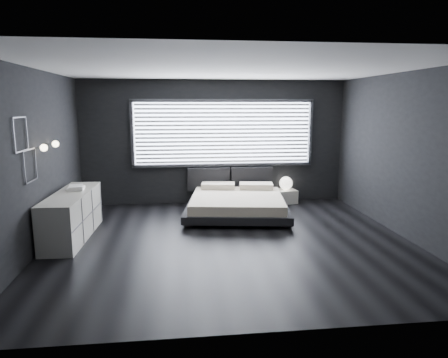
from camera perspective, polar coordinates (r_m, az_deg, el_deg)
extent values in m
plane|color=black|center=(6.77, 0.83, -8.84)|extent=(6.00, 6.00, 0.00)
plane|color=silver|center=(6.41, 0.90, 15.50)|extent=(6.00, 6.00, 0.00)
cube|color=black|center=(9.16, -1.36, 5.26)|extent=(6.00, 0.04, 2.80)
cube|color=black|center=(3.77, 6.27, -2.55)|extent=(6.00, 0.04, 2.80)
cube|color=black|center=(6.75, -25.32, 2.31)|extent=(0.04, 5.50, 2.80)
cube|color=black|center=(7.45, 24.45, 3.07)|extent=(0.04, 5.50, 2.80)
cube|color=white|center=(9.14, -0.10, 6.57)|extent=(4.00, 0.02, 1.38)
cube|color=#47474C|center=(9.11, -13.02, 6.29)|extent=(0.06, 0.08, 1.48)
cube|color=#47474C|center=(9.56, 12.24, 6.51)|extent=(0.06, 0.08, 1.48)
cube|color=#47474C|center=(9.09, -0.08, 11.16)|extent=(4.14, 0.08, 0.06)
cube|color=#47474C|center=(9.19, -0.08, 2.02)|extent=(4.14, 0.08, 0.06)
cube|color=silver|center=(9.08, -0.06, 6.55)|extent=(3.94, 0.03, 1.32)
cube|color=black|center=(9.15, -2.20, 0.00)|extent=(0.96, 0.16, 0.52)
cube|color=black|center=(9.28, 3.96, 0.13)|extent=(0.96, 0.16, 0.52)
cylinder|color=silver|center=(6.76, -24.92, 4.07)|extent=(0.10, 0.02, 0.02)
sphere|color=#FFE5B7|center=(6.73, -24.35, 4.09)|extent=(0.11, 0.11, 0.11)
cylinder|color=silver|center=(7.33, -23.47, 4.61)|extent=(0.10, 0.02, 0.02)
sphere|color=#FFE5B7|center=(7.31, -22.94, 4.64)|extent=(0.11, 0.11, 0.11)
cube|color=#47474C|center=(6.17, -27.22, 7.83)|extent=(0.01, 0.46, 0.02)
cube|color=#47474C|center=(6.20, -26.86, 3.59)|extent=(0.01, 0.46, 0.02)
cube|color=#47474C|center=(6.40, -26.33, 5.89)|extent=(0.01, 0.02, 0.46)
cube|color=#47474C|center=(5.97, -27.80, 5.51)|extent=(0.01, 0.02, 0.46)
cube|color=#47474C|center=(6.43, -26.10, 3.78)|extent=(0.01, 0.46, 0.02)
cube|color=#47474C|center=(6.50, -25.77, -0.24)|extent=(0.01, 0.46, 0.02)
cube|color=#47474C|center=(6.68, -25.29, 2.06)|extent=(0.01, 0.02, 0.46)
cube|color=#47474C|center=(6.25, -26.61, 1.43)|extent=(0.01, 0.02, 0.46)
cube|color=black|center=(7.56, -4.92, -6.49)|extent=(0.13, 0.13, 0.07)
cube|color=black|center=(7.56, 8.69, -6.56)|extent=(0.13, 0.13, 0.07)
cube|color=black|center=(9.08, -3.77, -3.54)|extent=(0.13, 0.13, 0.07)
cube|color=black|center=(9.09, 7.49, -3.60)|extent=(0.13, 0.13, 0.07)
cube|color=black|center=(8.24, 1.88, -4.19)|extent=(2.32, 2.24, 0.15)
cube|color=beige|center=(8.20, 1.88, -3.05)|extent=(2.08, 2.08, 0.19)
cube|color=beige|center=(8.89, -0.84, -0.95)|extent=(0.78, 0.49, 0.12)
cube|color=beige|center=(8.89, 4.60, -0.98)|extent=(0.78, 0.49, 0.12)
cube|color=silver|center=(9.39, 8.54, -2.42)|extent=(0.59, 0.52, 0.31)
sphere|color=white|center=(9.35, 8.84, -0.58)|extent=(0.30, 0.30, 0.30)
cube|color=silver|center=(7.31, -20.86, -4.88)|extent=(0.62, 1.98, 0.78)
cube|color=#47474C|center=(7.23, -18.75, -4.90)|extent=(0.08, 1.93, 0.76)
cube|color=white|center=(7.48, -20.42, -1.25)|extent=(0.30, 0.38, 0.04)
cube|color=white|center=(7.45, -20.40, -1.01)|extent=(0.28, 0.35, 0.03)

